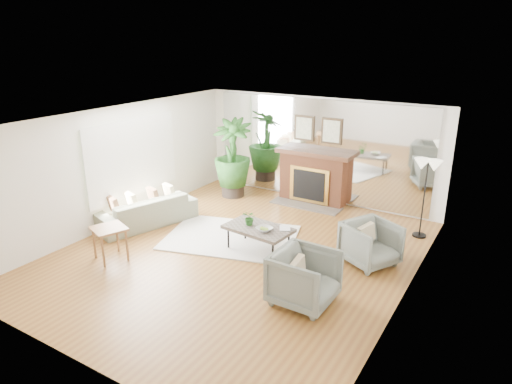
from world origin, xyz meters
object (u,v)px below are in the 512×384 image
Objects in this scene: side_table at (109,233)px; potted_ficus at (232,156)px; coffee_table at (258,229)px; armchair_front at (304,278)px; armchair_back at (370,244)px; sofa at (146,210)px; fireplace at (313,176)px; floor_lamp at (427,171)px.

potted_ficus reaches higher than side_table.
armchair_front reaches higher than coffee_table.
sofa is at bearing 127.55° from armchair_back.
potted_ficus is (-2.16, 2.35, 0.59)m from coffee_table.
armchair_back reaches higher than coffee_table.
fireplace reaches higher than armchair_back.
potted_ficus is (0.56, 2.47, 0.73)m from sofa.
armchair_back is at bearing -23.02° from potted_ficus.
fireplace is at bearing 24.39° from armchair_front.
fireplace is 2.88m from floor_lamp.
potted_ficus reaches higher than coffee_table.
sofa is 2.64m from potted_ficus.
floor_lamp is (0.95, 3.39, 0.95)m from armchair_front.
armchair_front is 1.30× the size of side_table.
coffee_table is at bearing 136.22° from armchair_back.
coffee_table is at bearing -136.90° from floor_lamp.
floor_lamp is (2.70, -0.70, 0.71)m from fireplace.
sofa is at bearing 111.74° from side_table.
armchair_front is (-0.45, -1.73, 0.03)m from armchair_back.
armchair_front is at bearing 94.87° from sofa.
armchair_back is 4.50m from potted_ficus.
potted_ficus is at bearing 47.65° from armchair_front.
potted_ficus is (-4.09, 1.74, 0.66)m from armchair_back.
coffee_table is at bearing 54.29° from armchair_front.
coffee_table is 3.25m from potted_ficus.
side_table is at bearing -89.24° from potted_ficus.
side_table is 6.06m from floor_lamp.
sofa is at bearing -177.49° from coffee_table.
fireplace is 0.97× the size of sofa.
sofa is 1.66m from side_table.
armchair_back is 4.63m from side_table.
coffee_table is at bearing 37.99° from side_table.
potted_ficus reaches higher than sofa.
floor_lamp is at bearing -0.98° from potted_ficus.
side_table is at bearing -139.17° from floor_lamp.
fireplace is at bearing 18.13° from potted_ficus.
fireplace is 4.45m from armchair_front.
sofa is 1.32× the size of floor_lamp.
floor_lamp is at bearing 133.13° from sofa.
fireplace is 3.96m from sofa.
side_table is at bearing -142.01° from coffee_table.
floor_lamp is (4.59, -0.08, 0.33)m from potted_ficus.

